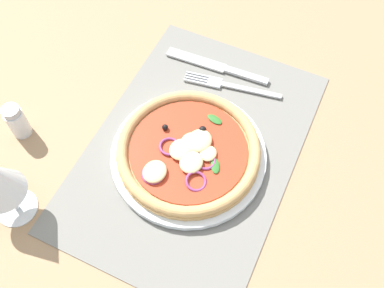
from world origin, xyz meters
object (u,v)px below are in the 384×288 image
object	(u,v)px
plate	(186,155)
pepper_shaker	(17,121)
fork	(227,85)
knife	(216,66)
pizza	(186,150)

from	to	relation	value
plate	pepper_shaker	bearing A→B (deg)	104.88
fork	pepper_shaker	world-z (taller)	pepper_shaker
knife	pepper_shaker	distance (cm)	36.57
pizza	fork	world-z (taller)	pizza
knife	pepper_shaker	bearing A→B (deg)	45.19
fork	knife	xyz separation A→B (cm)	(3.23, 3.63, 0.03)
plate	fork	distance (cm)	16.47
plate	knife	size ratio (longest dim) A/B	1.27
plate	pepper_shaker	size ratio (longest dim) A/B	3.81
pizza	knife	xyz separation A→B (cm)	(19.78, 3.30, -2.05)
plate	pizza	xyz separation A→B (cm)	(-0.09, -0.03, 1.71)
fork	knife	distance (cm)	4.86
plate	pepper_shaker	world-z (taller)	pepper_shaker
fork	pepper_shaker	distance (cm)	36.92
plate	pizza	distance (cm)	1.71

